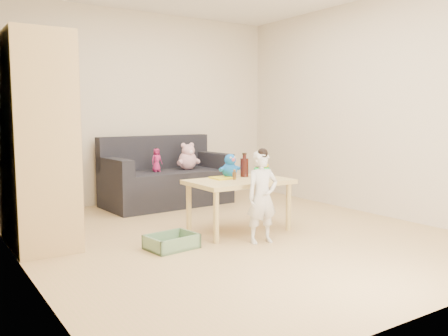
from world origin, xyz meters
TOP-DOWN VIEW (x-y plane):
  - room at (0.00, 0.00)m, footprint 4.50×4.50m
  - wardrobe at (-1.72, 0.72)m, footprint 0.53×1.07m
  - sofa at (0.14, 1.78)m, footprint 1.70×0.92m
  - play_table at (0.12, 0.07)m, footprint 1.04×0.66m
  - storage_bin at (-0.76, -0.12)m, footprint 0.47×0.38m
  - toddler at (0.05, -0.41)m, footprint 0.34×0.26m
  - pink_bear at (0.44, 1.75)m, footprint 0.33×0.31m
  - doll at (-0.03, 1.74)m, footprint 0.16×0.12m
  - ring_stacker at (0.45, 0.12)m, footprint 0.19×0.19m
  - brown_bottle at (0.30, 0.23)m, footprint 0.09×0.09m
  - blue_plush at (0.13, 0.27)m, footprint 0.25×0.22m
  - wooden_figure at (0.07, 0.08)m, footprint 0.05×0.04m
  - yellow_book at (0.01, 0.23)m, footprint 0.22×0.22m

SIDE VIEW (x-z plane):
  - storage_bin at x=-0.76m, z-range 0.00..0.13m
  - sofa at x=0.14m, z-range 0.00..0.46m
  - play_table at x=0.12m, z-range 0.00..0.54m
  - toddler at x=0.05m, z-range 0.00..0.85m
  - yellow_book at x=0.01m, z-range 0.54..0.56m
  - wooden_figure at x=0.07m, z-range 0.54..0.65m
  - doll at x=-0.03m, z-range 0.46..0.76m
  - pink_bear at x=0.44m, z-range 0.46..0.77m
  - ring_stacker at x=0.45m, z-range 0.52..0.74m
  - brown_bottle at x=0.30m, z-range 0.52..0.78m
  - blue_plush at x=0.13m, z-range 0.54..0.80m
  - wardrobe at x=-1.72m, z-range 0.00..1.92m
  - room at x=0.00m, z-range -0.95..3.55m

